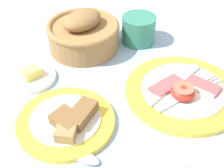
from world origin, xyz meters
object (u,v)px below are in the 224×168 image
Objects in this scene: breakfast_plate at (183,91)px; bread_plate at (67,121)px; sugar_cup at (139,29)px; butter_dish at (32,77)px; teaspoon_near_cup at (95,162)px; bread_basket at (83,33)px; teaspoon_by_saucer at (202,164)px.

breakfast_plate is 0.26m from bread_plate.
bread_plate is at bearing -147.59° from sugar_cup.
butter_dish is (-0.31, -0.01, -0.03)m from sugar_cup.
butter_dish is 0.28m from teaspoon_near_cup.
butter_dish is at bearing -160.10° from bread_basket.
bread_basket reaches higher than sugar_cup.
butter_dish is (-0.01, 0.17, -0.00)m from bread_plate.
breakfast_plate is 1.53× the size of teaspoon_by_saucer.
sugar_cup is 0.83× the size of butter_dish.
breakfast_plate is 0.30m from bread_basket.
teaspoon_near_cup is at bearing -134.39° from sugar_cup.
breakfast_plate reaches higher than bread_plate.
sugar_cup is at bearing -17.46° from bread_basket.
bread_plate is at bearing 170.08° from breakfast_plate.
breakfast_plate is 1.48× the size of teaspoon_near_cup.
bread_plate is at bearing 163.40° from teaspoon_by_saucer.
bread_basket is at bearing 162.54° from sugar_cup.
sugar_cup is 0.54× the size of teaspoon_by_saucer.
bread_plate is at bearing -85.68° from butter_dish.
teaspoon_near_cup is (-0.29, -0.30, -0.03)m from sugar_cup.
teaspoon_near_cup is (0.02, -0.28, -0.00)m from butter_dish.
teaspoon_near_cup is (-0.15, -0.34, -0.04)m from bread_basket.
bread_plate is 1.17× the size of teaspoon_by_saucer.
butter_dish is 0.63× the size of teaspoon_near_cup.
teaspoon_by_saucer is at bearing -153.36° from teaspoon_near_cup.
butter_dish is (-0.27, 0.22, -0.00)m from breakfast_plate.
butter_dish is at bearing -177.28° from sugar_cup.
bread_plate is 1.79× the size of butter_dish.
bread_basket reaches higher than teaspoon_near_cup.
teaspoon_near_cup is at bearing -176.37° from teaspoon_by_saucer.
sugar_cup reaches higher than bread_plate.
butter_dish is at bearing -28.34° from teaspoon_near_cup.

